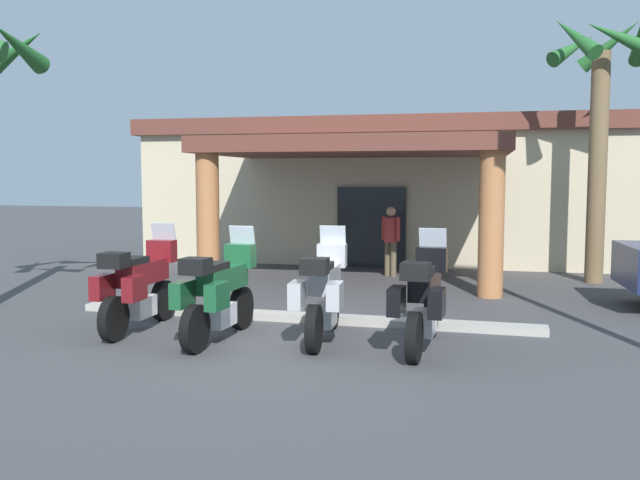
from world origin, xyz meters
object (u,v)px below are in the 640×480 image
Objects in this scene: motel_building at (388,188)px; pedestrian at (391,236)px; motorcycle_maroon at (139,286)px; motorcycle_silver at (323,293)px; motorcycle_black at (423,299)px; motorcycle_green at (219,293)px; palm_tree_near_portico at (600,100)px.

motel_building is 8.31× the size of pedestrian.
motorcycle_maroon is 7.29m from pedestrian.
pedestrian is at bearing -81.83° from motel_building.
motorcycle_black is (1.45, -0.14, 0.00)m from motorcycle_silver.
motel_building is 6.24× the size of motorcycle_green.
motel_building is at bearing -10.76° from motorcycle_maroon.
motel_building is 7.41m from palm_tree_near_portico.
motorcycle_green is (1.45, -0.29, 0.00)m from motorcycle_maroon.
motorcycle_black is at bearing -80.36° from motel_building.
motorcycle_green is at bearing -129.18° from palm_tree_near_portico.
motorcycle_green is 9.95m from palm_tree_near_portico.
motorcycle_maroon is 10.68m from palm_tree_near_portico.
motorcycle_black is 6.93m from pedestrian.
motorcycle_silver is (2.90, 0.12, 0.00)m from motorcycle_maroon.
motel_building is 11.93m from motorcycle_green.
palm_tree_near_portico is at bearing -47.92° from motorcycle_maroon.
palm_tree_near_portico is (4.56, 0.24, 3.09)m from pedestrian.
motorcycle_maroon is 0.37× the size of palm_tree_near_portico.
palm_tree_near_portico reaches higher than pedestrian.
motorcycle_maroon is at bearing 91.69° from motorcycle_black.
motorcycle_black is at bearing -113.35° from palm_tree_near_portico.
motorcycle_maroon is 1.00× the size of motorcycle_silver.
motorcycle_silver is 1.33× the size of pedestrian.
motel_building is at bearing 13.85° from motorcycle_black.
motorcycle_silver is (0.98, -11.44, -1.33)m from motel_building.
motorcycle_green is 2.91m from motorcycle_black.
motorcycle_silver is 1.00× the size of motorcycle_black.
palm_tree_near_portico is (5.92, 7.26, 3.35)m from motorcycle_green.
motorcycle_maroon is 2.90m from motorcycle_silver.
motel_building is at bearing -0.36° from motorcycle_green.
motorcycle_maroon is at bearing 7.14° from pedestrian.
motorcycle_green is at bearing -94.47° from motel_building.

